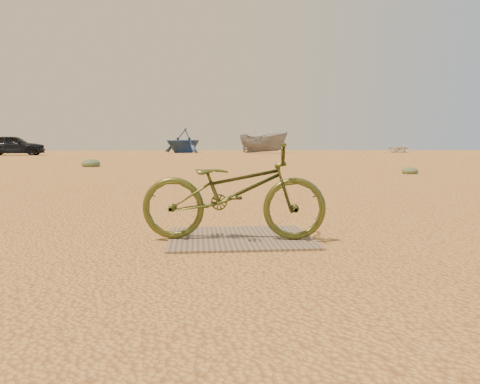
{
  "coord_description": "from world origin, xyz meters",
  "views": [
    {
      "loc": [
        -0.42,
        -4.18,
        0.93
      ],
      "look_at": [
        -0.0,
        0.28,
        0.46
      ],
      "focal_mm": 35.0,
      "sensor_mm": 36.0,
      "label": 1
    }
  ],
  "objects": [
    {
      "name": "car",
      "position": [
        -14.9,
        34.78,
        0.8
      ],
      "size": [
        4.87,
        2.36,
        1.6
      ],
      "primitive_type": "imported",
      "rotation": [
        0.0,
        0.0,
        1.67
      ],
      "color": "black",
      "rests_on": "ground"
    },
    {
      "name": "boat_far_left",
      "position": [
        -1.66,
        43.76,
        1.26
      ],
      "size": [
        6.25,
        6.33,
        2.52
      ],
      "primitive_type": "imported",
      "rotation": [
        0.0,
        0.0,
        -0.7
      ],
      "color": "#2E4B7B",
      "rests_on": "ground"
    },
    {
      "name": "kale_b",
      "position": [
        6.16,
        9.68,
        0.0
      ],
      "size": [
        0.49,
        0.49,
        0.27
      ],
      "primitive_type": "ellipsoid",
      "color": "#5B6F4D",
      "rests_on": "ground"
    },
    {
      "name": "kale_c",
      "position": [
        -4.64,
        15.16,
        0.0
      ],
      "size": [
        0.73,
        0.73,
        0.4
      ],
      "primitive_type": "ellipsoid",
      "color": "#5B6F4D",
      "rests_on": "ground"
    },
    {
      "name": "boat_mid_right",
      "position": [
        6.16,
        41.3,
        1.01
      ],
      "size": [
        5.37,
        4.71,
        2.02
      ],
      "primitive_type": "imported",
      "rotation": [
        0.0,
        0.0,
        0.93
      ],
      "color": "gray",
      "rests_on": "ground"
    },
    {
      "name": "plywood_board",
      "position": [
        -0.0,
        0.28,
        0.01
      ],
      "size": [
        1.38,
        1.15,
        0.02
      ],
      "primitive_type": "cube",
      "color": "#7A6A52",
      "rests_on": "ground"
    },
    {
      "name": "boat_far_right",
      "position": [
        20.55,
        42.96,
        0.44
      ],
      "size": [
        4.8,
        5.24,
        0.89
      ],
      "primitive_type": "imported",
      "rotation": [
        0.0,
        0.0,
        -0.53
      ],
      "color": "silver",
      "rests_on": "ground"
    },
    {
      "name": "bicycle",
      "position": [
        -0.07,
        0.19,
        0.48
      ],
      "size": [
        1.8,
        0.83,
        0.91
      ],
      "primitive_type": "imported",
      "rotation": [
        0.0,
        0.0,
        1.44
      ],
      "color": "#424A1D",
      "rests_on": "plywood_board"
    },
    {
      "name": "ground",
      "position": [
        0.0,
        0.0,
        0.0
      ],
      "size": [
        120.0,
        120.0,
        0.0
      ],
      "primitive_type": "plane",
      "color": "tan",
      "rests_on": "ground"
    }
  ]
}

